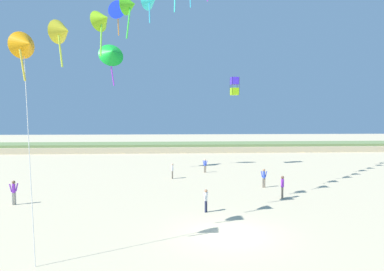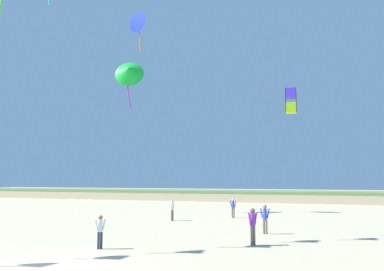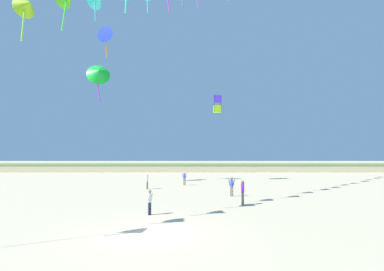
% 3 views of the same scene
% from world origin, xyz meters
% --- Properties ---
extents(ground_plane, '(240.00, 240.00, 0.00)m').
position_xyz_m(ground_plane, '(0.00, 0.00, 0.00)').
color(ground_plane, beige).
extents(dune_ridge, '(120.00, 10.23, 1.49)m').
position_xyz_m(dune_ridge, '(0.00, 47.75, 0.74)').
color(dune_ridge, '#BFAE8B').
rests_on(dune_ridge, ground).
extents(person_near_left, '(0.55, 0.21, 1.56)m').
position_xyz_m(person_near_left, '(0.99, 20.80, 0.90)').
color(person_near_left, '#726656').
rests_on(person_near_left, ground).
extents(person_near_right, '(0.37, 0.57, 1.73)m').
position_xyz_m(person_near_right, '(5.50, 7.75, 1.00)').
color(person_near_right, '#726656').
rests_on(person_near_right, ground).
extents(person_mid_center, '(0.54, 0.42, 1.72)m').
position_xyz_m(person_mid_center, '(-13.93, 7.14, 0.99)').
color(person_mid_center, gray).
rests_on(person_mid_center, ground).
extents(person_far_left, '(0.57, 0.22, 1.65)m').
position_xyz_m(person_far_left, '(5.27, 11.99, 0.95)').
color(person_far_left, '#726656').
rests_on(person_far_left, ground).
extents(person_far_right, '(0.35, 0.47, 1.49)m').
position_xyz_m(person_far_right, '(-0.68, 4.33, 0.86)').
color(person_far_right, '#282D4C').
rests_on(person_far_right, ground).
extents(person_far_center, '(0.21, 0.55, 1.57)m').
position_xyz_m(person_far_center, '(-2.73, 17.02, 0.91)').
color(person_far_center, '#726656').
rests_on(person_far_center, ground).
extents(large_kite_low_lead, '(1.06, 1.06, 2.24)m').
position_xyz_m(large_kite_low_lead, '(5.23, 25.54, 10.19)').
color(large_kite_low_lead, '#93D313').
extents(large_kite_mid_trail, '(2.26, 1.34, 3.86)m').
position_xyz_m(large_kite_mid_trail, '(-8.82, 22.71, 18.39)').
color(large_kite_mid_trail, '#0D28D9').
extents(large_kite_high_solo, '(3.27, 2.73, 5.10)m').
position_xyz_m(large_kite_high_solo, '(-9.44, 21.77, 13.41)').
color(large_kite_high_solo, green).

